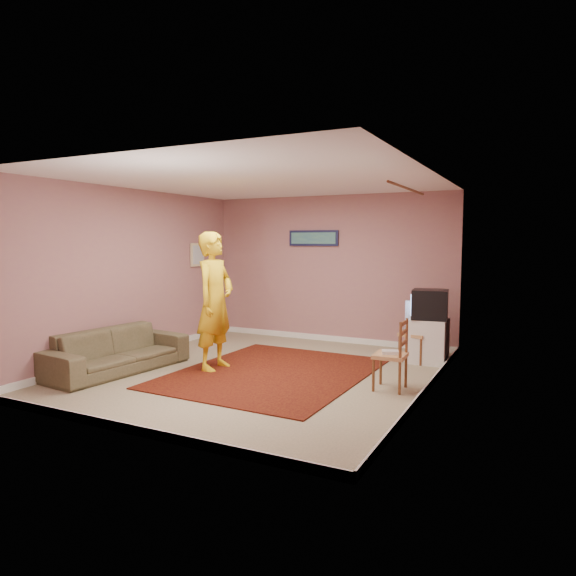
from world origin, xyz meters
The scene contains 26 objects.
ground centered at (0.00, 0.00, 0.00)m, with size 5.00×5.00×0.00m, color tan.
wall_back centered at (0.00, 2.50, 1.30)m, with size 4.50×0.02×2.60m, color #9E6E68.
wall_front centered at (0.00, -2.50, 1.30)m, with size 4.50×0.02×2.60m, color #9E6E68.
wall_left centered at (-2.25, 0.00, 1.30)m, with size 0.02×5.00×2.60m, color #9E6E68.
wall_right centered at (2.25, 0.00, 1.30)m, with size 0.02×5.00×2.60m, color #9E6E68.
ceiling centered at (0.00, 0.00, 2.60)m, with size 4.50×5.00×0.02m, color white.
baseboard_back centered at (0.00, 2.49, 0.05)m, with size 4.50×0.02×0.10m, color white.
baseboard_front centered at (0.00, -2.49, 0.05)m, with size 4.50×0.02×0.10m, color white.
baseboard_left centered at (-2.24, 0.00, 0.05)m, with size 0.02×5.00×0.10m, color white.
baseboard_right centered at (2.24, 0.00, 0.05)m, with size 0.02×5.00×0.10m, color white.
window centered at (2.24, -0.90, 1.45)m, with size 0.01×1.10×1.50m, color black.
curtain_sheer centered at (2.23, -1.05, 1.25)m, with size 0.01×0.75×2.10m, color white.
curtain_floral centered at (2.21, -0.35, 1.25)m, with size 0.01×0.35×2.10m, color beige.
curtain_rod centered at (2.20, -0.90, 2.32)m, with size 0.02×0.02×1.40m, color brown.
picture_back centered at (-0.30, 2.47, 1.85)m, with size 0.95×0.04×0.28m.
picture_left centered at (-2.22, 1.60, 1.55)m, with size 0.04×0.38×0.42m.
area_rug centered at (0.17, 0.06, 0.01)m, with size 2.41×3.01×0.02m, color black.
tv_cabinet centered at (1.95, 1.63, 0.33)m, with size 0.52×0.47×0.66m, color silver.
crt_tv centered at (1.94, 1.63, 0.87)m, with size 0.56×0.52×0.44m.
chair_a centered at (1.74, 1.58, 0.53)m, with size 0.45×0.43×0.47m.
dvd_player centered at (1.74, 1.58, 0.47)m, with size 0.35×0.25×0.06m, color #AEAEB3.
blue_throw centered at (1.74, 1.77, 0.70)m, with size 0.38×0.05×0.39m, color #7C98CB.
chair_b centered at (1.81, 0.03, 0.53)m, with size 0.38×0.40×0.47m.
game_console centered at (1.81, 0.03, 0.46)m, with size 0.20×0.14×0.04m, color silver.
sofa centered at (-1.80, -0.82, 0.29)m, with size 2.01×0.79×0.59m, color brown.
person centered at (-0.66, -0.10, 0.96)m, with size 0.70×0.46×1.93m, color yellow.
Camera 1 is at (3.45, -5.99, 1.82)m, focal length 32.00 mm.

